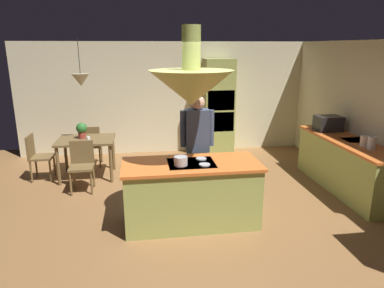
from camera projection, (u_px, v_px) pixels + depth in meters
The scene contains 19 objects.
ground at pixel (189, 216), 5.24m from camera, with size 8.16×8.16×0.00m, color olive.
wall_back at pixel (168, 98), 8.18m from camera, with size 6.80×0.10×2.55m, color beige.
wall_right at pixel (382, 120), 5.74m from camera, with size 0.10×7.20×2.55m, color beige.
kitchen_island at pixel (191, 193), 4.93m from camera, with size 1.90×0.84×0.92m.
counter_run_right at pixel (346, 165), 6.10m from camera, with size 0.73×2.40×0.90m.
oven_tower at pixel (218, 108), 8.00m from camera, with size 0.66×0.62×2.18m.
dining_table at pixel (86, 144), 6.63m from camera, with size 1.05×0.83×0.76m.
person_at_island at pixel (197, 142), 5.46m from camera, with size 0.53×0.23×1.74m.
range_hood at pixel (191, 86), 4.52m from camera, with size 1.10×1.10×1.00m.
pendant_light_over_table at pixel (81, 80), 6.30m from camera, with size 0.32×0.32×0.82m.
chair_facing_island at pixel (82, 162), 6.06m from camera, with size 0.40×0.40×0.87m.
chair_by_back_wall at pixel (91, 143), 7.27m from camera, with size 0.40×0.40×0.87m.
chair_at_corner at pixel (37, 154), 6.54m from camera, with size 0.40×0.40×0.87m.
potted_plant_on_table at pixel (82, 130), 6.60m from camera, with size 0.20×0.20×0.30m.
cup_on_table at pixel (88, 139), 6.40m from camera, with size 0.07×0.07×0.09m, color white.
canister_flour at pixel (372, 143), 5.39m from camera, with size 0.13×0.13×0.21m, color silver.
canister_sugar at pixel (364, 141), 5.56m from camera, with size 0.13×0.13×0.18m, color silver.
microwave_on_counter at pixel (328, 123), 6.61m from camera, with size 0.46×0.36×0.28m, color #232326.
cooking_pot_on_cooktop at pixel (181, 161), 4.64m from camera, with size 0.18×0.18×0.12m, color #B2B2B7.
Camera 1 is at (-0.67, -4.71, 2.44)m, focal length 32.81 mm.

